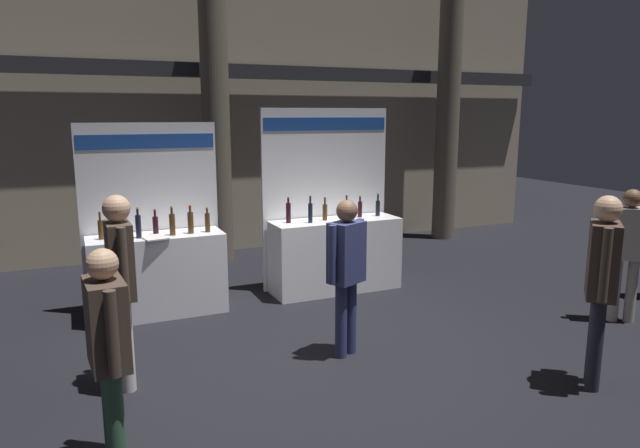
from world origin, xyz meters
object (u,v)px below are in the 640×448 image
at_px(visitor_0, 602,274).
at_px(visitor_6, 346,265).
at_px(exhibitor_booth_0, 157,266).
at_px(visitor_2, 628,243).
at_px(visitor_4, 121,275).
at_px(exhibitor_booth_1, 334,246).
at_px(visitor_5, 108,340).

distance_m(visitor_0, visitor_6, 2.37).
bearing_deg(exhibitor_booth_0, visitor_2, -26.84).
height_order(visitor_4, visitor_6, visitor_4).
bearing_deg(exhibitor_booth_1, visitor_2, -44.32).
height_order(exhibitor_booth_0, visitor_0, exhibitor_booth_0).
height_order(visitor_4, visitor_5, visitor_4).
distance_m(visitor_4, visitor_5, 1.27).
distance_m(exhibitor_booth_1, visitor_0, 3.82).
distance_m(visitor_0, visitor_4, 4.31).
xyz_separation_m(visitor_0, visitor_6, (-1.78, 1.56, -0.11)).
xyz_separation_m(exhibitor_booth_1, visitor_2, (2.66, -2.59, 0.34)).
bearing_deg(visitor_2, visitor_5, 37.87).
xyz_separation_m(exhibitor_booth_1, visitor_0, (0.92, -3.67, 0.45)).
height_order(exhibitor_booth_0, visitor_6, exhibitor_booth_0).
bearing_deg(visitor_2, visitor_4, 25.50).
bearing_deg(visitor_6, visitor_4, 150.87).
bearing_deg(exhibitor_booth_0, visitor_4, -106.17).
xyz_separation_m(exhibitor_booth_0, visitor_0, (3.39, -3.67, 0.47)).
height_order(exhibitor_booth_1, visitor_0, exhibitor_booth_1).
xyz_separation_m(exhibitor_booth_0, visitor_6, (1.60, -2.12, 0.36)).
height_order(visitor_2, visitor_6, visitor_6).
xyz_separation_m(visitor_0, visitor_4, (-3.95, 1.73, -0.01)).
xyz_separation_m(visitor_0, visitor_5, (-4.15, 0.48, -0.12)).
bearing_deg(visitor_2, visitor_0, 63.97).
relative_size(exhibitor_booth_1, visitor_2, 1.58).
xyz_separation_m(visitor_5, visitor_6, (2.36, 1.08, 0.01)).
relative_size(visitor_4, visitor_5, 1.12).
bearing_deg(visitor_2, visitor_6, 24.30).
xyz_separation_m(exhibitor_booth_1, visitor_6, (-0.86, -2.12, 0.34)).
bearing_deg(visitor_5, visitor_6, -69.82).
height_order(exhibitor_booth_1, visitor_6, exhibitor_booth_1).
bearing_deg(exhibitor_booth_0, exhibitor_booth_1, 0.08).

